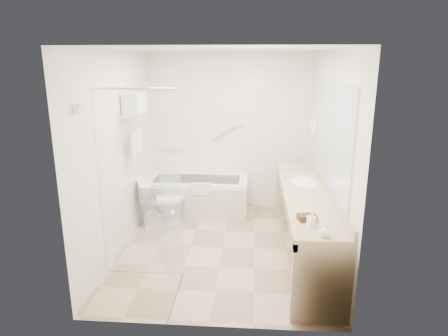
# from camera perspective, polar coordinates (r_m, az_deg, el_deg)

# --- Properties ---
(floor) EXTENTS (3.20, 3.20, 0.00)m
(floor) POSITION_cam_1_polar(r_m,az_deg,el_deg) (5.34, -0.24, -11.26)
(floor) COLOR tan
(floor) RESTS_ON ground
(ceiling) EXTENTS (2.60, 3.20, 0.10)m
(ceiling) POSITION_cam_1_polar(r_m,az_deg,el_deg) (4.77, -0.27, 16.63)
(ceiling) COLOR silver
(ceiling) RESTS_ON wall_back
(wall_back) EXTENTS (2.60, 0.10, 2.50)m
(wall_back) POSITION_cam_1_polar(r_m,az_deg,el_deg) (6.47, 0.84, 5.22)
(wall_back) COLOR silver
(wall_back) RESTS_ON ground
(wall_front) EXTENTS (2.60, 0.10, 2.50)m
(wall_front) POSITION_cam_1_polar(r_m,az_deg,el_deg) (3.38, -2.34, -4.53)
(wall_front) COLOR silver
(wall_front) RESTS_ON ground
(wall_left) EXTENTS (0.10, 3.20, 2.50)m
(wall_left) POSITION_cam_1_polar(r_m,az_deg,el_deg) (5.17, -14.78, 2.06)
(wall_left) COLOR silver
(wall_left) RESTS_ON ground
(wall_right) EXTENTS (0.10, 3.20, 2.50)m
(wall_right) POSITION_cam_1_polar(r_m,az_deg,el_deg) (4.98, 14.83, 1.56)
(wall_right) COLOR silver
(wall_right) RESTS_ON ground
(bathtub) EXTENTS (1.60, 0.73, 0.59)m
(bathtub) POSITION_cam_1_polar(r_m,az_deg,el_deg) (6.42, -3.85, -3.90)
(bathtub) COLOR white
(bathtub) RESTS_ON floor
(grab_bar_short) EXTENTS (0.40, 0.03, 0.03)m
(grab_bar_short) POSITION_cam_1_polar(r_m,az_deg,el_deg) (6.61, -7.45, 2.66)
(grab_bar_short) COLOR silver
(grab_bar_short) RESTS_ON wall_back
(grab_bar_long) EXTENTS (0.53, 0.03, 0.33)m
(grab_bar_long) POSITION_cam_1_polar(r_m,az_deg,el_deg) (6.43, 0.37, 5.16)
(grab_bar_long) COLOR silver
(grab_bar_long) RESTS_ON wall_back
(shower_enclosure) EXTENTS (0.96, 0.91, 2.11)m
(shower_enclosure) POSITION_cam_1_polar(r_m,az_deg,el_deg) (4.18, -9.91, -3.46)
(shower_enclosure) COLOR silver
(shower_enclosure) RESTS_ON floor
(towel_shelf) EXTENTS (0.24, 0.55, 0.81)m
(towel_shelf) POSITION_cam_1_polar(r_m,az_deg,el_deg) (5.37, -12.64, 8.16)
(towel_shelf) COLOR silver
(towel_shelf) RESTS_ON wall_left
(vanity_counter) EXTENTS (0.55, 2.70, 0.95)m
(vanity_counter) POSITION_cam_1_polar(r_m,az_deg,el_deg) (4.98, 11.52, -5.61)
(vanity_counter) COLOR tan
(vanity_counter) RESTS_ON floor
(sink) EXTENTS (0.40, 0.52, 0.14)m
(sink) POSITION_cam_1_polar(r_m,az_deg,el_deg) (5.30, 11.43, -2.24)
(sink) COLOR white
(sink) RESTS_ON vanity_counter
(faucet) EXTENTS (0.03, 0.03, 0.14)m
(faucet) POSITION_cam_1_polar(r_m,az_deg,el_deg) (5.28, 13.05, -1.13)
(faucet) COLOR silver
(faucet) RESTS_ON vanity_counter
(mirror) EXTENTS (0.02, 2.00, 1.20)m
(mirror) POSITION_cam_1_polar(r_m,az_deg,el_deg) (4.77, 15.28, 4.62)
(mirror) COLOR #B2B6BE
(mirror) RESTS_ON wall_right
(hairdryer_unit) EXTENTS (0.08, 0.10, 0.18)m
(hairdryer_unit) POSITION_cam_1_polar(r_m,az_deg,el_deg) (5.95, 12.70, 5.88)
(hairdryer_unit) COLOR white
(hairdryer_unit) RESTS_ON wall_right
(toilet) EXTENTS (0.80, 0.65, 0.68)m
(toilet) POSITION_cam_1_polar(r_m,az_deg,el_deg) (5.98, -8.87, -4.88)
(toilet) COLOR white
(toilet) RESTS_ON floor
(amenity_basket) EXTENTS (0.20, 0.15, 0.06)m
(amenity_basket) POSITION_cam_1_polar(r_m,az_deg,el_deg) (4.06, 11.75, -6.93)
(amenity_basket) COLOR #3F2816
(amenity_basket) RESTS_ON vanity_counter
(soap_bottle_a) EXTENTS (0.12, 0.16, 0.07)m
(soap_bottle_a) POSITION_cam_1_polar(r_m,az_deg,el_deg) (3.94, 12.36, -7.64)
(soap_bottle_a) COLOR white
(soap_bottle_a) RESTS_ON vanity_counter
(soap_bottle_b) EXTENTS (0.14, 0.16, 0.10)m
(soap_bottle_b) POSITION_cam_1_polar(r_m,az_deg,el_deg) (3.74, 14.31, -8.79)
(soap_bottle_b) COLOR white
(soap_bottle_b) RESTS_ON vanity_counter
(water_bottle_left) EXTENTS (0.07, 0.07, 0.22)m
(water_bottle_left) POSITION_cam_1_polar(r_m,az_deg,el_deg) (5.79, 10.23, 0.69)
(water_bottle_left) COLOR silver
(water_bottle_left) RESTS_ON vanity_counter
(water_bottle_mid) EXTENTS (0.06, 0.06, 0.20)m
(water_bottle_mid) POSITION_cam_1_polar(r_m,az_deg,el_deg) (5.82, 9.60, 0.69)
(water_bottle_mid) COLOR silver
(water_bottle_mid) RESTS_ON vanity_counter
(water_bottle_right) EXTENTS (0.06, 0.06, 0.19)m
(water_bottle_right) POSITION_cam_1_polar(r_m,az_deg,el_deg) (5.72, 10.34, 0.35)
(water_bottle_right) COLOR silver
(water_bottle_right) RESTS_ON vanity_counter
(drinking_glass_near) EXTENTS (0.10, 0.10, 0.10)m
(drinking_glass_near) POSITION_cam_1_polar(r_m,az_deg,el_deg) (5.85, 8.46, 0.42)
(drinking_glass_near) COLOR silver
(drinking_glass_near) RESTS_ON vanity_counter
(drinking_glass_far) EXTENTS (0.09, 0.09, 0.10)m
(drinking_glass_far) POSITION_cam_1_polar(r_m,az_deg,el_deg) (5.75, 9.03, 0.12)
(drinking_glass_far) COLOR silver
(drinking_glass_far) RESTS_ON vanity_counter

